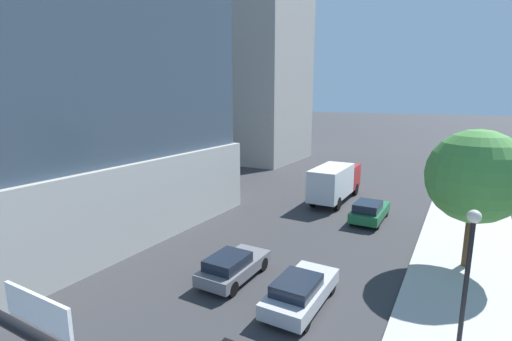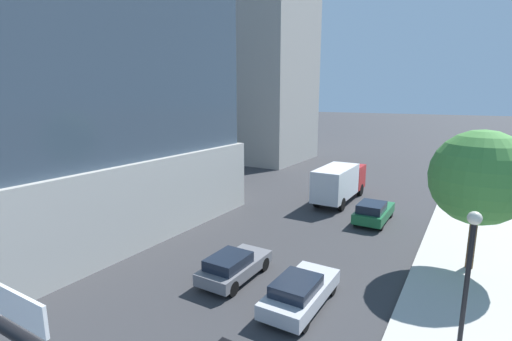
% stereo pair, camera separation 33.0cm
% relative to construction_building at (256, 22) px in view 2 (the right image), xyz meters
% --- Properties ---
extents(sidewalk, '(5.29, 120.00, 0.15)m').
position_rel_construction_building_xyz_m(sidewalk, '(27.13, -26.09, -18.27)').
color(sidewalk, '#B2AFA8').
rests_on(sidewalk, ground).
extents(construction_building, '(18.06, 12.85, 44.00)m').
position_rel_construction_building_xyz_m(construction_building, '(0.00, 0.00, 0.00)').
color(construction_building, '#9E9B93').
rests_on(construction_building, ground).
extents(street_lamp, '(0.44, 0.44, 4.90)m').
position_rel_construction_building_xyz_m(street_lamp, '(26.86, -31.17, -14.91)').
color(street_lamp, black).
rests_on(street_lamp, sidewalk).
extents(street_tree, '(4.61, 4.61, 6.97)m').
position_rel_construction_building_xyz_m(street_tree, '(26.98, -24.01, -13.54)').
color(street_tree, brown).
rests_on(street_tree, sidewalk).
extents(car_green, '(1.93, 4.52, 1.53)m').
position_rel_construction_building_xyz_m(car_green, '(21.02, -19.07, -17.59)').
color(car_green, '#1E6638').
rests_on(car_green, ground).
extents(car_gray, '(1.81, 4.11, 1.36)m').
position_rel_construction_building_xyz_m(car_gray, '(17.32, -30.90, -17.65)').
color(car_gray, slate).
rests_on(car_gray, ground).
extents(car_silver, '(1.85, 4.48, 1.40)m').
position_rel_construction_building_xyz_m(car_silver, '(21.02, -31.44, -17.64)').
color(car_silver, '#B7B7BC').
rests_on(car_silver, ground).
extents(box_truck, '(2.29, 7.59, 3.08)m').
position_rel_construction_building_xyz_m(box_truck, '(17.32, -15.41, -16.59)').
color(box_truck, '#B21E1E').
rests_on(box_truck, ground).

